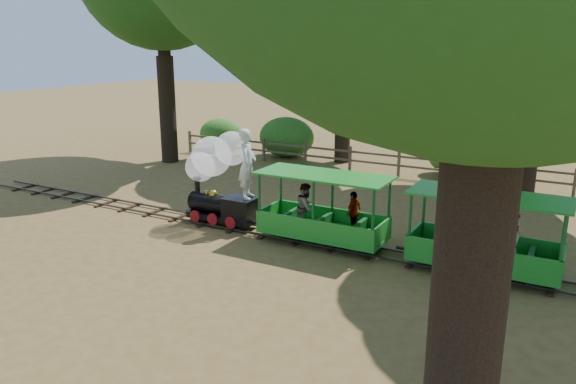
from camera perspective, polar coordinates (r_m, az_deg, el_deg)
The scene contains 9 objects.
ground at distance 15.17m, azimuth -2.02°, elevation -4.31°, with size 90.00×90.00×0.00m, color olive.
track at distance 15.15m, azimuth -2.03°, elevation -4.06°, with size 22.00×1.00×0.10m.
locomotive at distance 15.64m, azimuth -6.91°, elevation 2.21°, with size 2.46×1.12×2.85m.
carriage_front at distance 14.20m, azimuth 3.52°, elevation -2.46°, with size 3.37×1.37×1.75m.
carriage_rear at distance 13.11m, azimuth 19.38°, elevation -4.81°, with size 3.37×1.42×1.75m.
fence at distance 22.01m, azimuth 8.73°, elevation 3.28°, with size 18.10×0.10×1.00m.
shrub_west at distance 26.93m, azimuth -6.85°, elevation 5.87°, with size 2.14×1.65×1.48m, color #2D6B1E.
shrub_mid_w at distance 25.01m, azimuth -0.15°, elevation 5.60°, with size 2.56×1.97×1.77m, color #2D6B1E.
shrub_mid_e at distance 22.44m, azimuth 16.73°, elevation 3.47°, with size 2.14×1.65×1.48m, color #2D6B1E.
Camera 1 is at (7.38, -12.25, 5.07)m, focal length 35.00 mm.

